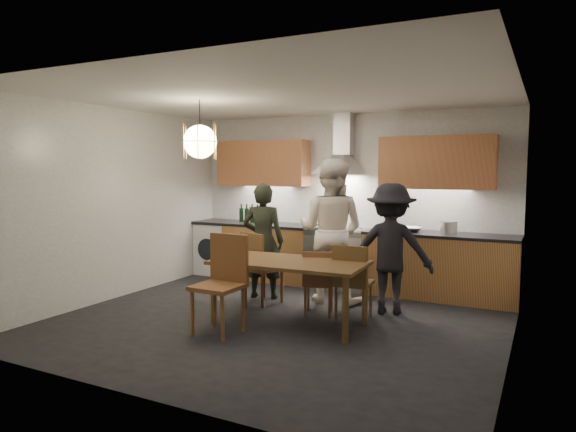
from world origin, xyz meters
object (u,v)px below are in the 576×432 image
at_px(person_mid, 331,231).
at_px(wine_bottles, 252,213).
at_px(chair_back_left, 258,263).
at_px(chair_front, 223,276).
at_px(person_right, 390,249).
at_px(stock_pot, 449,228).
at_px(mixing_bowl, 412,229).
at_px(person_left, 263,241).
at_px(dining_table, 289,268).

xyz_separation_m(person_mid, wine_bottles, (-1.72, 0.83, 0.09)).
distance_m(chair_back_left, person_mid, 1.06).
relative_size(chair_front, person_right, 0.67).
relative_size(chair_back_left, person_mid, 0.50).
bearing_deg(stock_pot, mixing_bowl, -179.36).
distance_m(chair_front, person_mid, 1.85).
xyz_separation_m(person_mid, stock_pot, (1.38, 0.80, 0.03)).
xyz_separation_m(person_left, person_right, (1.76, 0.06, 0.01)).
distance_m(person_mid, stock_pot, 1.60).
height_order(chair_back_left, mixing_bowl, mixing_bowl).
bearing_deg(stock_pot, chair_front, -127.53).
bearing_deg(person_left, chair_back_left, 92.68).
bearing_deg(person_mid, dining_table, 86.82).
bearing_deg(stock_pot, wine_bottles, 179.34).
bearing_deg(person_right, mixing_bowl, -104.17).
xyz_separation_m(chair_front, mixing_bowl, (1.45, 2.52, 0.32)).
height_order(person_left, person_mid, person_mid).
relative_size(chair_front, wine_bottles, 2.19).
distance_m(person_left, stock_pot, 2.52).
bearing_deg(person_left, chair_front, 87.62).
relative_size(mixing_bowl, stock_pot, 1.23).
height_order(person_left, mixing_bowl, person_left).
bearing_deg(wine_bottles, person_right, -21.60).
relative_size(stock_pot, wine_bottles, 0.47).
bearing_deg(mixing_bowl, person_mid, -138.55).
relative_size(person_left, stock_pot, 6.88).
bearing_deg(person_right, person_left, -10.28).
bearing_deg(chair_back_left, mixing_bowl, -123.07).
height_order(dining_table, person_right, person_right).
xyz_separation_m(chair_front, person_left, (-0.34, 1.47, 0.18)).
distance_m(chair_back_left, chair_front, 1.18).
bearing_deg(wine_bottles, chair_front, -65.55).
bearing_deg(chair_back_left, wine_bottles, -38.39).
bearing_deg(chair_front, person_right, 48.41).
distance_m(person_right, mixing_bowl, 0.99).
height_order(stock_pot, wine_bottles, wine_bottles).
bearing_deg(chair_back_left, chair_front, 119.61).
bearing_deg(chair_back_left, person_mid, -126.27).
height_order(dining_table, chair_front, chair_front).
xyz_separation_m(chair_front, person_mid, (0.56, 1.73, 0.34)).
distance_m(dining_table, person_mid, 1.20).
relative_size(person_left, wine_bottles, 3.25).
distance_m(chair_front, person_left, 1.52).
bearing_deg(stock_pot, person_mid, -150.03).
height_order(person_right, wine_bottles, person_right).
relative_size(chair_front, stock_pot, 4.64).
bearing_deg(chair_front, chair_back_left, 102.72).
height_order(chair_back_left, person_right, person_right).
bearing_deg(person_mid, chair_front, 70.76).
relative_size(person_mid, wine_bottles, 3.93).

